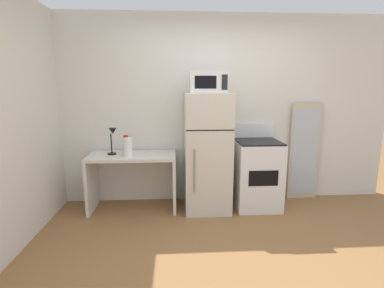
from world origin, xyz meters
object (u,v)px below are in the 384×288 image
microwave (208,82)px  spray_bottle (126,146)px  desk_lamp (112,137)px  paper_towel_roll (128,147)px  leaning_mirror (304,152)px  refrigerator (207,152)px  oven_range (257,173)px  desk (133,171)px

microwave → spray_bottle: bearing=173.0°
desk_lamp → paper_towel_roll: (0.22, -0.13, -0.12)m
spray_bottle → leaning_mirror: 2.53m
paper_towel_roll → refrigerator: (1.02, 0.08, -0.09)m
desk_lamp → oven_range: size_ratio=0.32×
desk_lamp → microwave: size_ratio=0.77×
desk_lamp → microwave: 1.42m
desk_lamp → spray_bottle: (0.16, 0.06, -0.14)m
refrigerator → oven_range: 0.75m
desk_lamp → refrigerator: 1.25m
desk_lamp → microwave: microwave is taller
desk_lamp → leaning_mirror: leaning_mirror is taller
spray_bottle → refrigerator: 1.08m
paper_towel_roll → oven_range: 1.75m
paper_towel_roll → microwave: bearing=3.2°
spray_bottle → microwave: microwave is taller
desk → spray_bottle: (-0.08, 0.07, 0.33)m
desk_lamp → leaning_mirror: 2.71m
paper_towel_roll → refrigerator: size_ratio=0.15×
spray_bottle → leaning_mirror: leaning_mirror is taller
refrigerator → microwave: microwave is taller
desk → desk_lamp: (-0.25, 0.01, 0.47)m
microwave → leaning_mirror: bearing=11.4°
microwave → leaning_mirror: (1.45, 0.29, -0.98)m
leaning_mirror → microwave: bearing=-168.6°
desk → refrigerator: (0.99, -0.04, 0.25)m
desk_lamp → refrigerator: (1.23, -0.05, -0.22)m
desk → paper_towel_roll: 0.37m
desk_lamp → spray_bottle: 0.22m
microwave → leaning_mirror: size_ratio=0.33×
microwave → leaning_mirror: microwave is taller
spray_bottle → leaning_mirror: bearing=3.7°
desk → microwave: size_ratio=2.47×
paper_towel_roll → leaning_mirror: size_ratio=0.17×
paper_towel_roll → desk_lamp: bearing=149.4°
spray_bottle → oven_range: size_ratio=0.23×
spray_bottle → microwave: bearing=-7.0°
spray_bottle → refrigerator: (1.07, -0.11, -0.07)m
desk_lamp → paper_towel_roll: bearing=-30.6°
desk_lamp → refrigerator: refrigerator is taller
desk → spray_bottle: size_ratio=4.57×
refrigerator → desk: bearing=177.9°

